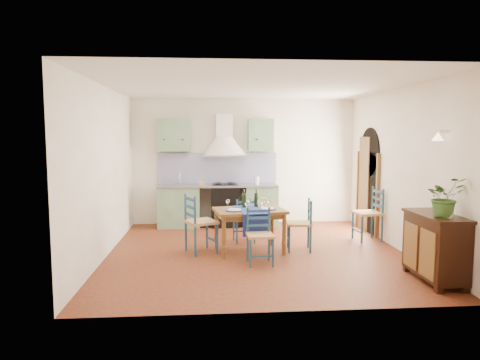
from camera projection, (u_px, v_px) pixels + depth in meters
name	position (u px, v px, depth m)	size (l,w,h in m)	color
floor	(256.00, 252.00, 7.33)	(5.00, 5.00, 0.00)	#4E1D10
back_wall	(224.00, 178.00, 9.45)	(5.00, 0.96, 2.80)	white
right_wall	(393.00, 172.00, 7.65)	(0.26, 5.00, 2.80)	white
left_wall	(105.00, 172.00, 6.99)	(0.04, 5.00, 2.80)	white
ceiling	(257.00, 86.00, 7.03)	(5.00, 5.00, 0.01)	silver
dining_table	(250.00, 214.00, 7.28)	(1.28, 0.99, 1.06)	brown
chair_near	(260.00, 235.00, 6.64)	(0.42, 0.42, 0.86)	navy
chair_far	(244.00, 220.00, 7.97)	(0.43, 0.43, 0.83)	navy
chair_left	(199.00, 223.00, 7.24)	(0.62, 0.62, 1.00)	navy
chair_right	(301.00, 224.00, 7.40)	(0.47, 0.47, 0.90)	navy
chair_spare	(369.00, 213.00, 8.11)	(0.51, 0.51, 1.00)	navy
sideboard	(435.00, 245.00, 5.81)	(0.50, 1.05, 0.94)	black
potted_plant	(445.00, 197.00, 5.57)	(0.47, 0.41, 0.52)	#315822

